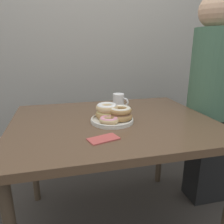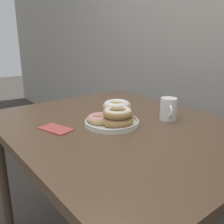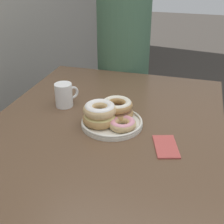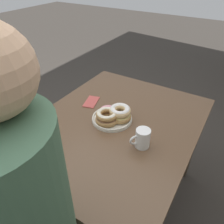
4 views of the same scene
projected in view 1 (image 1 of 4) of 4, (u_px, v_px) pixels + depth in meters
The scene contains 6 objects.
wall_back at pixel (88, 34), 2.00m from camera, with size 8.00×0.05×2.60m.
dining_table at pixel (113, 132), 1.32m from camera, with size 1.18×0.94×0.78m.
donut_plate at pixel (113, 114), 1.26m from camera, with size 0.25×0.25×0.10m.
coffee_mug at pixel (119, 101), 1.51m from camera, with size 0.10×0.09×0.11m.
person_figure at pixel (212, 102), 1.57m from camera, with size 0.36×0.32×1.52m.
napkin at pixel (103, 139), 1.03m from camera, with size 0.16×0.12×0.01m.
Camera 1 is at (-0.30, -0.99, 1.20)m, focal length 35.00 mm.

